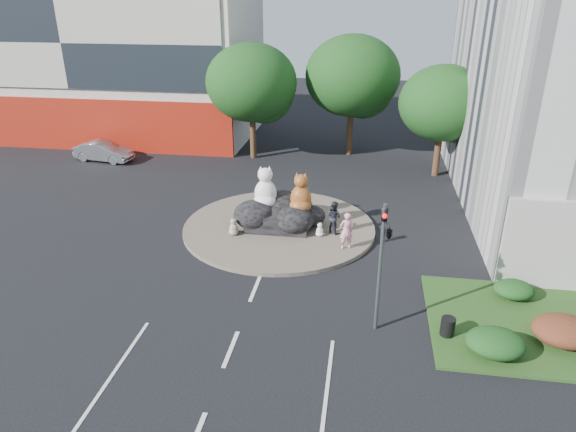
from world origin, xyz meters
name	(u,v)px	position (x,y,z in m)	size (l,w,h in m)	color
ground	(231,349)	(0.00, 0.00, 0.00)	(120.00, 120.00, 0.00)	black
roundabout_island	(279,227)	(0.00, 10.00, 0.10)	(10.00, 10.00, 0.20)	brown
rock_plinth	(279,217)	(0.00, 10.00, 0.65)	(3.20, 2.60, 0.90)	black
shophouse_block	(104,59)	(-18.00, 27.91, 6.18)	(25.20, 12.30, 17.40)	silver
grass_verge	(566,328)	(12.00, 3.00, 0.06)	(10.00, 6.00, 0.12)	#204316
tree_left	(253,86)	(-3.93, 22.06, 5.25)	(6.46, 6.46, 8.27)	#382314
tree_mid	(353,80)	(3.07, 24.06, 5.56)	(6.84, 6.84, 8.76)	#382314
tree_right	(444,107)	(9.07, 20.06, 4.63)	(5.70, 5.70, 7.30)	#382314
hedge_near_green	(495,343)	(9.00, 1.00, 0.57)	(2.00, 1.60, 0.90)	#133D15
hedge_red	(564,331)	(11.50, 2.00, 0.61)	(2.20, 1.76, 0.99)	#491E13
hedge_back_green	(514,290)	(10.50, 4.80, 0.48)	(1.60, 1.28, 0.72)	#133D15
traffic_light	(385,242)	(5.10, 2.00, 3.62)	(0.44, 1.24, 5.00)	#595B60
street_lamp	(570,171)	(12.82, 8.00, 4.55)	(2.34, 0.22, 8.06)	#595B60
cat_white	(265,187)	(-0.75, 10.30, 2.22)	(1.34, 1.16, 2.23)	white
cat_tabby	(301,192)	(1.14, 10.02, 2.14)	(1.25, 1.08, 2.08)	#A86C23
kitten_calico	(234,226)	(-2.07, 8.58, 0.65)	(0.54, 0.47, 0.90)	silver
kitten_white	(320,229)	(2.22, 9.09, 0.57)	(0.44, 0.38, 0.73)	white
pedestrian_pink	(346,231)	(3.58, 7.95, 1.12)	(0.67, 0.44, 1.83)	pink
pedestrian_dark	(334,217)	(2.87, 9.61, 1.04)	(0.82, 0.64, 1.69)	#202228
parked_car	(104,151)	(-14.65, 19.58, 0.71)	(1.51, 4.34, 1.43)	#9D9FA4
litter_bin	(448,326)	(7.55, 1.86, 0.47)	(0.51, 0.51, 0.69)	black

